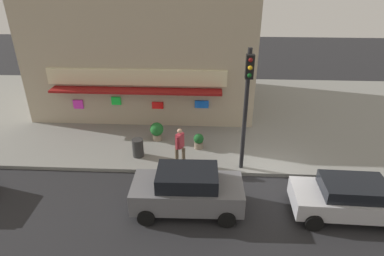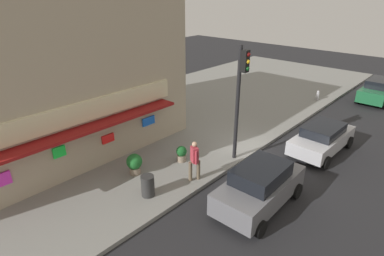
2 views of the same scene
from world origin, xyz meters
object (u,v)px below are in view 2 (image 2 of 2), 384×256
Objects in this scene: potted_plant_by_doorway at (182,153)px; parked_car_green at (378,90)px; traffic_light at (240,90)px; potted_plant_by_window at (134,163)px; parked_car_grey at (260,186)px; trash_can at (148,186)px; parked_car_silver at (322,138)px; pedestrian at (194,159)px; fire_hydrant at (318,95)px.

potted_plant_by_doorway is 0.17× the size of parked_car_green.
traffic_light reaches higher than potted_plant_by_window.
parked_car_grey reaches higher than potted_plant_by_doorway.
parked_car_silver is (8.69, -3.54, 0.16)m from trash_can.
parked_car_green is (14.65, -2.62, -2.79)m from traffic_light.
potted_plant_by_window is 9.57m from parked_car_silver.
parked_car_grey is at bearing -79.69° from pedestrian.
traffic_light reaches higher than potted_plant_by_doorway.
potted_plant_by_doorway is 0.18× the size of parked_car_silver.
pedestrian is 0.44× the size of parked_car_grey.
trash_can is 0.21× the size of parked_car_silver.
pedestrian is 2.75m from potted_plant_by_window.
potted_plant_by_window is 0.21× the size of parked_car_green.
potted_plant_by_window is (-4.23, 2.54, -2.96)m from traffic_light.
trash_can is 0.21× the size of parked_car_grey.
parked_car_green is at bearing -15.30° from potted_plant_by_window.
traffic_light is at bearing -176.94° from fire_hydrant.
potted_plant_by_window is 5.56m from parked_car_grey.
trash_can is 19.86m from parked_car_green.
potted_plant_by_window is (-15.64, 1.93, 0.19)m from fire_hydrant.
parked_car_silver reaches higher than potted_plant_by_doorway.
potted_plant_by_window is at bearing 164.70° from parked_car_green.
trash_can is at bearing 126.66° from parked_car_grey.
trash_can is at bearing 157.83° from parked_car_silver.
parked_car_silver is (5.80, -4.46, 0.20)m from potted_plant_by_doorway.
parked_car_silver is at bearing -33.08° from potted_plant_by_window.
potted_plant_by_doorway is at bearing 138.44° from traffic_light.
pedestrian is (2.09, -0.63, 0.56)m from trash_can.
pedestrian is at bearing -16.66° from trash_can.
parked_car_grey is (0.53, -2.89, -0.28)m from pedestrian.
trash_can is 1.81m from potted_plant_by_window.
fire_hydrant is 13.46m from potted_plant_by_doorway.
trash_can reaches higher than fire_hydrant.
traffic_light reaches higher than pedestrian.
pedestrian is 0.40× the size of parked_car_green.
fire_hydrant is 0.17× the size of parked_car_grey.
parked_car_silver reaches higher than potted_plant_by_window.
traffic_light is 2.98× the size of pedestrian.
pedestrian is at bearing 156.17° from parked_car_silver.
potted_plant_by_doorway is at bearing 86.46° from parked_car_grey.
traffic_light is 15.15m from parked_car_green.
parked_car_grey is at bearing -93.54° from potted_plant_by_doorway.
parked_car_grey is at bearing 179.77° from parked_car_silver.
traffic_light is 5.65× the size of potted_plant_by_window.
parked_car_green is 10.86m from parked_car_silver.
parked_car_silver is (-10.86, -0.06, -0.09)m from parked_car_green.
traffic_light is 4.08m from potted_plant_by_doorway.
parked_car_grey is at bearing -166.57° from fire_hydrant.
parked_car_silver is at bearing -156.63° from fire_hydrant.
potted_plant_by_doorway is at bearing 175.03° from fire_hydrant.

